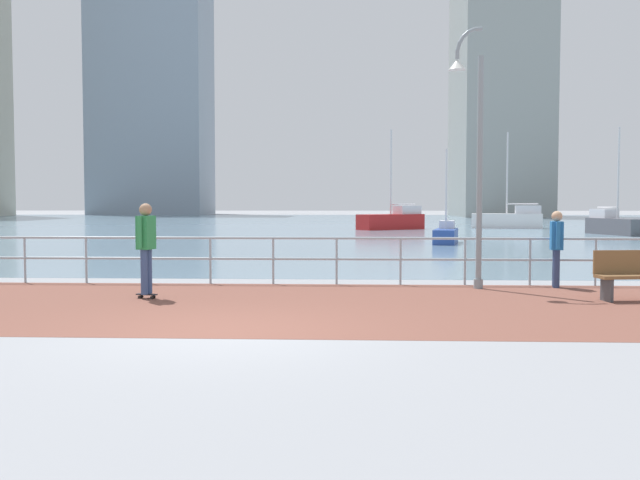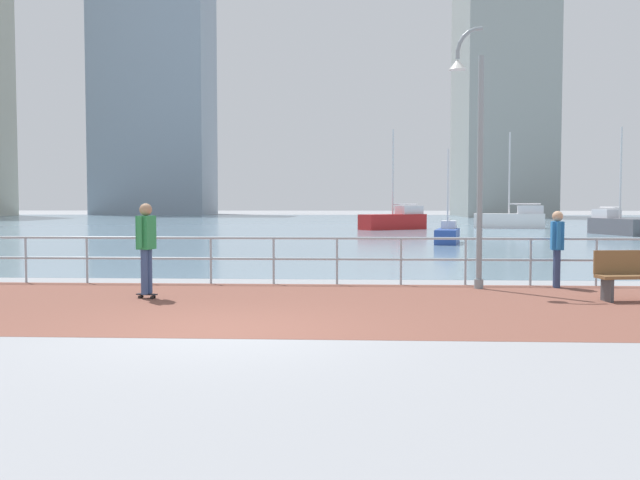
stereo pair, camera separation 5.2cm
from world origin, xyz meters
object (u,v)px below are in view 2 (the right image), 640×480
object	(u,v)px
park_bench	(639,275)
sailboat_blue	(448,234)
lamppost	(473,145)
sailboat_gray	(618,224)
bystander	(557,243)
sailboat_navy	(395,220)
sailboat_yellow	(511,219)
skateboarder	(146,241)

from	to	relation	value
park_bench	sailboat_blue	world-z (taller)	sailboat_blue
lamppost	sailboat_blue	distance (m)	16.84
lamppost	sailboat_gray	size ratio (longest dim) A/B	0.90
bystander	sailboat_navy	bearing A→B (deg)	92.84
park_bench	lamppost	bearing A→B (deg)	149.57
lamppost	sailboat_yellow	bearing A→B (deg)	76.43
skateboarder	lamppost	bearing A→B (deg)	15.97
bystander	sailboat_navy	world-z (taller)	sailboat_navy
bystander	sailboat_navy	xyz separation A→B (m)	(-1.61, 32.57, -0.31)
skateboarder	sailboat_navy	distance (m)	35.30
park_bench	sailboat_navy	size ratio (longest dim) A/B	0.25
bystander	sailboat_gray	size ratio (longest dim) A/B	0.27
lamppost	sailboat_yellow	distance (m)	36.61
skateboarder	sailboat_navy	size ratio (longest dim) A/B	0.27
park_bench	sailboat_navy	world-z (taller)	sailboat_navy
sailboat_blue	sailboat_gray	distance (m)	13.98
skateboarder	sailboat_blue	world-z (taller)	sailboat_blue
skateboarder	park_bench	xyz separation A→B (m)	(9.11, 0.19, -0.60)
lamppost	sailboat_blue	world-z (taller)	lamppost
sailboat_yellow	skateboarder	bearing A→B (deg)	-111.77
bystander	park_bench	world-z (taller)	bystander
bystander	skateboarder	bearing A→B (deg)	-165.45
skateboarder	park_bench	world-z (taller)	skateboarder
skateboarder	sailboat_blue	size ratio (longest dim) A/B	0.43
lamppost	skateboarder	distance (m)	6.87
skateboarder	bystander	distance (m)	8.43
park_bench	sailboat_gray	xyz separation A→B (m)	(9.56, 27.21, 0.10)
sailboat_yellow	sailboat_navy	bearing A→B (deg)	-162.46
park_bench	sailboat_blue	bearing A→B (deg)	93.55
sailboat_yellow	sailboat_navy	xyz separation A→B (m)	(-8.36, -2.64, -0.01)
skateboarder	bystander	xyz separation A→B (m)	(8.16, 2.12, -0.12)
sailboat_blue	lamppost	bearing A→B (deg)	-95.66
lamppost	sailboat_blue	bearing A→B (deg)	84.34
lamppost	bystander	distance (m)	2.76
sailboat_blue	sailboat_gray	world-z (taller)	sailboat_gray
sailboat_navy	skateboarder	bearing A→B (deg)	-100.69
lamppost	bystander	size ratio (longest dim) A/B	3.33
sailboat_navy	sailboat_gray	distance (m)	14.14
bystander	sailboat_yellow	size ratio (longest dim) A/B	0.24
sailboat_yellow	sailboat_navy	distance (m)	8.77
sailboat_gray	sailboat_blue	bearing A→B (deg)	-139.83
bystander	sailboat_gray	distance (m)	27.37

